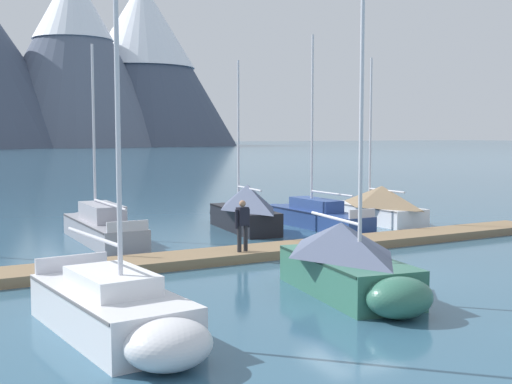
{
  "coord_description": "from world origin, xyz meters",
  "views": [
    {
      "loc": [
        -11.2,
        -15.9,
        4.12
      ],
      "look_at": [
        0.0,
        6.0,
        2.0
      ],
      "focal_mm": 46.96,
      "sensor_mm": 36.0,
      "label": 1
    }
  ],
  "objects_px": {
    "sailboat_mid_dock_starboard": "(350,262)",
    "person_on_dock": "(242,222)",
    "sailboat_second_berth": "(118,311)",
    "sailboat_mid_dock_port": "(100,226)",
    "sailboat_far_berth": "(243,208)",
    "sailboat_end_of_dock": "(375,205)",
    "sailboat_outer_slip": "(311,215)"
  },
  "relations": [
    {
      "from": "sailboat_mid_dock_starboard",
      "to": "sailboat_end_of_dock",
      "type": "height_order",
      "value": "sailboat_end_of_dock"
    },
    {
      "from": "sailboat_mid_dock_starboard",
      "to": "sailboat_end_of_dock",
      "type": "bearing_deg",
      "value": 50.31
    },
    {
      "from": "sailboat_mid_dock_starboard",
      "to": "person_on_dock",
      "type": "height_order",
      "value": "sailboat_mid_dock_starboard"
    },
    {
      "from": "sailboat_mid_dock_starboard",
      "to": "person_on_dock",
      "type": "xyz_separation_m",
      "value": [
        -0.36,
        5.53,
        0.39
      ]
    },
    {
      "from": "sailboat_mid_dock_port",
      "to": "sailboat_outer_slip",
      "type": "bearing_deg",
      "value": -1.65
    },
    {
      "from": "sailboat_mid_dock_starboard",
      "to": "sailboat_far_berth",
      "type": "relative_size",
      "value": 1.05
    },
    {
      "from": "sailboat_second_berth",
      "to": "person_on_dock",
      "type": "bearing_deg",
      "value": 47.46
    },
    {
      "from": "sailboat_mid_dock_port",
      "to": "person_on_dock",
      "type": "height_order",
      "value": "sailboat_mid_dock_port"
    },
    {
      "from": "sailboat_far_berth",
      "to": "sailboat_outer_slip",
      "type": "height_order",
      "value": "sailboat_outer_slip"
    },
    {
      "from": "sailboat_mid_dock_port",
      "to": "sailboat_mid_dock_starboard",
      "type": "distance_m",
      "value": 12.3
    },
    {
      "from": "sailboat_second_berth",
      "to": "sailboat_end_of_dock",
      "type": "relative_size",
      "value": 1.07
    },
    {
      "from": "sailboat_end_of_dock",
      "to": "person_on_dock",
      "type": "bearing_deg",
      "value": -149.18
    },
    {
      "from": "person_on_dock",
      "to": "sailboat_second_berth",
      "type": "bearing_deg",
      "value": -132.54
    },
    {
      "from": "sailboat_second_berth",
      "to": "sailboat_mid_dock_starboard",
      "type": "xyz_separation_m",
      "value": [
        6.26,
        0.91,
        0.29
      ]
    },
    {
      "from": "person_on_dock",
      "to": "sailboat_end_of_dock",
      "type": "bearing_deg",
      "value": 30.82
    },
    {
      "from": "sailboat_mid_dock_port",
      "to": "sailboat_far_berth",
      "type": "height_order",
      "value": "sailboat_mid_dock_port"
    },
    {
      "from": "sailboat_mid_dock_port",
      "to": "sailboat_end_of_dock",
      "type": "distance_m",
      "value": 12.92
    },
    {
      "from": "sailboat_far_berth",
      "to": "person_on_dock",
      "type": "height_order",
      "value": "sailboat_far_berth"
    },
    {
      "from": "sailboat_end_of_dock",
      "to": "sailboat_mid_dock_port",
      "type": "bearing_deg",
      "value": 178.1
    },
    {
      "from": "sailboat_mid_dock_port",
      "to": "sailboat_far_berth",
      "type": "xyz_separation_m",
      "value": [
        6.23,
        0.06,
        0.38
      ]
    },
    {
      "from": "sailboat_second_berth",
      "to": "sailboat_mid_dock_port",
      "type": "bearing_deg",
      "value": 77.65
    },
    {
      "from": "sailboat_mid_dock_port",
      "to": "sailboat_outer_slip",
      "type": "height_order",
      "value": "sailboat_outer_slip"
    },
    {
      "from": "sailboat_outer_slip",
      "to": "person_on_dock",
      "type": "bearing_deg",
      "value": -136.54
    },
    {
      "from": "sailboat_outer_slip",
      "to": "sailboat_second_berth",
      "type": "bearing_deg",
      "value": -134.54
    },
    {
      "from": "sailboat_mid_dock_port",
      "to": "sailboat_end_of_dock",
      "type": "xyz_separation_m",
      "value": [
        12.91,
        -0.43,
        0.25
      ]
    },
    {
      "from": "sailboat_outer_slip",
      "to": "sailboat_mid_dock_starboard",
      "type": "bearing_deg",
      "value": -117.4
    },
    {
      "from": "sailboat_far_berth",
      "to": "sailboat_outer_slip",
      "type": "distance_m",
      "value": 3.26
    },
    {
      "from": "sailboat_far_berth",
      "to": "sailboat_mid_dock_port",
      "type": "bearing_deg",
      "value": -179.46
    },
    {
      "from": "sailboat_second_berth",
      "to": "sailboat_far_berth",
      "type": "bearing_deg",
      "value": 54.76
    },
    {
      "from": "sailboat_mid_dock_starboard",
      "to": "sailboat_outer_slip",
      "type": "xyz_separation_m",
      "value": [
        5.97,
        11.52,
        -0.34
      ]
    },
    {
      "from": "sailboat_second_berth",
      "to": "person_on_dock",
      "type": "distance_m",
      "value": 8.76
    },
    {
      "from": "sailboat_second_berth",
      "to": "sailboat_far_berth",
      "type": "distance_m",
      "value": 15.63
    }
  ]
}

